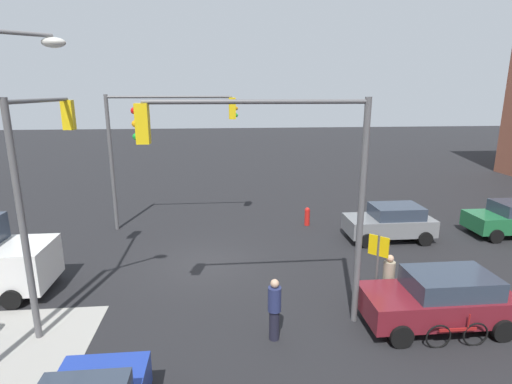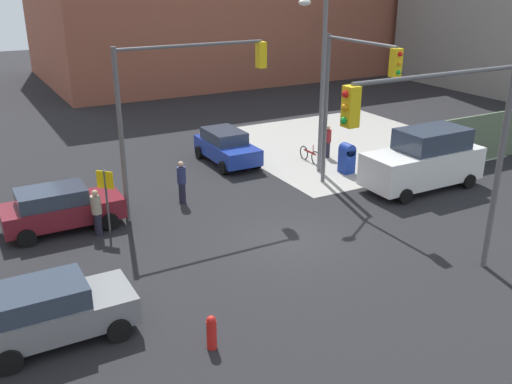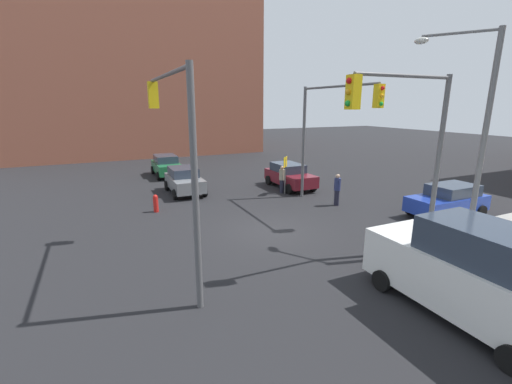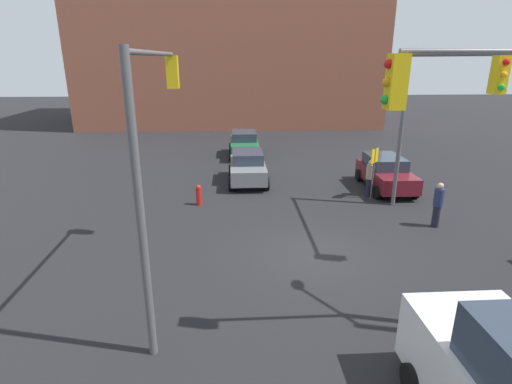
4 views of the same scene
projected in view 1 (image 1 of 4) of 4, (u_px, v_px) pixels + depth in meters
The scene contains 11 objects.
ground_plane at pixel (206, 263), 15.86m from camera, with size 120.00×120.00×0.00m, color black.
traffic_signal_nw_corner at pixel (277, 168), 10.56m from camera, with size 6.14×0.36×6.50m.
traffic_signal_se_corner at pixel (161, 134), 18.86m from camera, with size 6.15×0.36×6.50m.
traffic_signal_ne_corner at pixel (43, 165), 11.59m from camera, with size 0.36×4.46×6.50m.
warning_sign_two_way at pixel (378, 258), 12.28m from camera, with size 0.48×0.48×2.40m.
fire_hydrant at pixel (307, 216), 20.25m from camera, with size 0.26×0.26×0.94m.
sedan_gray at pixel (390, 222), 18.22m from camera, with size 3.87×2.02×1.62m.
hatchback_maroon at pixel (440, 299), 11.47m from camera, with size 4.24×2.02×1.62m.
pedestrian_waiting at pixel (388, 280), 12.49m from camera, with size 0.36×0.36×1.74m.
pedestrian_walking_north at pixel (274, 308), 10.79m from camera, with size 0.36×0.36×1.79m.
bicycle_at_crosswalk at pixel (457, 335), 10.60m from camera, with size 1.75×0.05×0.97m.
Camera 1 is at (-0.60, 14.80, 6.64)m, focal length 28.00 mm.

